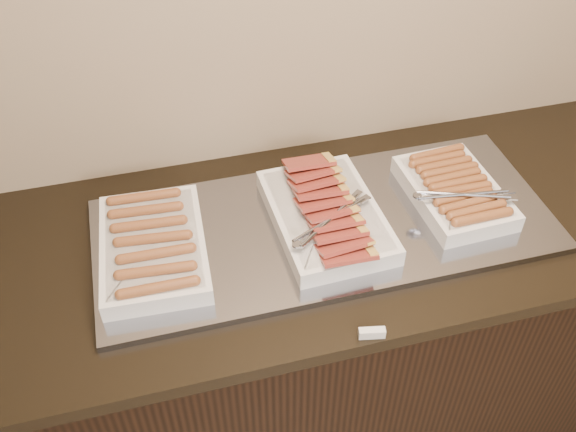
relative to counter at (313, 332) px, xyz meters
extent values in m
cube|color=black|center=(0.00, 0.00, -0.02)|extent=(2.00, 0.70, 0.86)
cube|color=black|center=(0.00, 0.00, 0.43)|extent=(2.06, 0.76, 0.04)
cube|color=gray|center=(0.02, 0.00, 0.46)|extent=(1.20, 0.50, 0.02)
cube|color=silver|center=(-0.43, 0.00, 0.49)|extent=(0.27, 0.39, 0.05)
cylinder|color=brown|center=(-0.43, -0.16, 0.52)|extent=(0.17, 0.03, 0.03)
cylinder|color=brown|center=(-0.43, -0.11, 0.52)|extent=(0.17, 0.04, 0.03)
cylinder|color=brown|center=(-0.42, -0.05, 0.52)|extent=(0.17, 0.03, 0.03)
cylinder|color=brown|center=(-0.42, 0.00, 0.52)|extent=(0.17, 0.04, 0.03)
cylinder|color=brown|center=(-0.43, 0.05, 0.52)|extent=(0.17, 0.04, 0.03)
cylinder|color=brown|center=(-0.43, 0.11, 0.52)|extent=(0.17, 0.04, 0.03)
cylinder|color=brown|center=(-0.43, 0.16, 0.52)|extent=(0.17, 0.03, 0.03)
cube|color=silver|center=(0.02, 0.00, 0.49)|extent=(0.28, 0.41, 0.05)
cube|color=maroon|center=(0.02, -0.17, 0.52)|extent=(0.14, 0.09, 0.04)
cube|color=maroon|center=(0.02, -0.13, 0.52)|extent=(0.14, 0.10, 0.04)
cube|color=maroon|center=(0.02, -0.09, 0.52)|extent=(0.13, 0.09, 0.04)
cube|color=maroon|center=(0.03, -0.06, 0.53)|extent=(0.14, 0.09, 0.04)
cube|color=maroon|center=(0.02, -0.02, 0.53)|extent=(0.14, 0.10, 0.04)
cube|color=maroon|center=(0.02, 0.02, 0.53)|extent=(0.14, 0.09, 0.04)
cube|color=maroon|center=(0.02, 0.06, 0.54)|extent=(0.14, 0.09, 0.04)
cube|color=maroon|center=(0.02, 0.09, 0.54)|extent=(0.14, 0.10, 0.04)
cube|color=maroon|center=(0.02, 0.13, 0.54)|extent=(0.14, 0.10, 0.04)
cube|color=maroon|center=(0.02, 0.17, 0.54)|extent=(0.14, 0.09, 0.04)
cube|color=silver|center=(0.39, 0.00, 0.49)|extent=(0.24, 0.34, 0.05)
cylinder|color=brown|center=(0.39, -0.14, 0.52)|extent=(0.15, 0.03, 0.03)
cylinder|color=brown|center=(0.39, -0.11, 0.52)|extent=(0.15, 0.03, 0.03)
cylinder|color=brown|center=(0.38, -0.08, 0.52)|extent=(0.15, 0.04, 0.03)
cylinder|color=brown|center=(0.38, -0.05, 0.52)|extent=(0.15, 0.03, 0.03)
cylinder|color=brown|center=(0.39, -0.03, 0.52)|extent=(0.15, 0.03, 0.03)
cylinder|color=brown|center=(0.39, 0.00, 0.52)|extent=(0.15, 0.03, 0.03)
cylinder|color=brown|center=(0.39, 0.03, 0.52)|extent=(0.15, 0.03, 0.03)
cylinder|color=brown|center=(0.39, 0.05, 0.52)|extent=(0.15, 0.03, 0.03)
cylinder|color=brown|center=(0.39, 0.08, 0.52)|extent=(0.15, 0.03, 0.03)
cylinder|color=brown|center=(0.38, 0.11, 0.52)|extent=(0.15, 0.03, 0.03)
cylinder|color=brown|center=(0.39, 0.14, 0.52)|extent=(0.15, 0.04, 0.03)
cube|color=silver|center=(0.02, -0.36, 0.46)|extent=(0.06, 0.03, 0.02)
camera|label=1|loc=(-0.39, -1.15, 1.64)|focal=40.00mm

